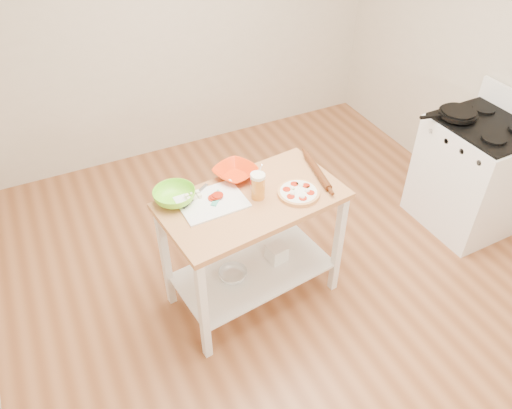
{
  "coord_description": "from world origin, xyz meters",
  "views": [
    {
      "loc": [
        -1.3,
        -2.06,
        2.84
      ],
      "look_at": [
        -0.24,
        0.09,
        0.85
      ],
      "focal_mm": 35.0,
      "sensor_mm": 36.0,
      "label": 1
    }
  ],
  "objects": [
    {
      "name": "shelf_glass_bowl",
      "position": [
        -0.42,
        0.09,
        0.29
      ],
      "size": [
        0.21,
        0.21,
        0.06
      ],
      "primitive_type": "imported",
      "rotation": [
        0.0,
        0.0,
        -0.04
      ],
      "color": "silver",
      "rests_on": "prep_island"
    },
    {
      "name": "cutting_board",
      "position": [
        -0.5,
        0.18,
        0.91
      ],
      "size": [
        0.41,
        0.31,
        0.04
      ],
      "rotation": [
        0.0,
        0.0,
        0.03
      ],
      "color": "white",
      "rests_on": "prep_island"
    },
    {
      "name": "room_shell",
      "position": [
        0.0,
        0.0,
        1.35
      ],
      "size": [
        4.04,
        4.54,
        2.74
      ],
      "color": "#9B5F39",
      "rests_on": "ground"
    },
    {
      "name": "skillet",
      "position": [
        1.53,
        0.26,
        0.98
      ],
      "size": [
        0.45,
        0.29,
        0.03
      ],
      "rotation": [
        0.0,
        0.0,
        -0.25
      ],
      "color": "black",
      "rests_on": "gas_stove"
    },
    {
      "name": "green_bowl",
      "position": [
        -0.7,
        0.29,
        0.94
      ],
      "size": [
        0.32,
        0.32,
        0.08
      ],
      "primitive_type": "imported",
      "rotation": [
        0.0,
        0.0,
        0.28
      ],
      "color": "#7BDF27",
      "rests_on": "prep_island"
    },
    {
      "name": "spatula",
      "position": [
        -0.48,
        0.19,
        0.92
      ],
      "size": [
        0.1,
        0.14,
        0.01
      ],
      "rotation": [
        0.0,
        0.0,
        0.8
      ],
      "color": "#41AF94",
      "rests_on": "cutting_board"
    },
    {
      "name": "beer_pint",
      "position": [
        -0.22,
        0.1,
        0.99
      ],
      "size": [
        0.09,
        0.09,
        0.17
      ],
      "color": "orange",
      "rests_on": "prep_island"
    },
    {
      "name": "pizza",
      "position": [
        0.02,
        0.01,
        0.92
      ],
      "size": [
        0.26,
        0.26,
        0.04
      ],
      "rotation": [
        0.0,
        0.0,
        0.1
      ],
      "color": "#E5A361",
      "rests_on": "prep_island"
    },
    {
      "name": "knife",
      "position": [
        -0.61,
        0.25,
        0.92
      ],
      "size": [
        0.23,
        0.17,
        0.01
      ],
      "rotation": [
        0.0,
        0.0,
        0.57
      ],
      "color": "silver",
      "rests_on": "cutting_board"
    },
    {
      "name": "orange_bowl",
      "position": [
        -0.26,
        0.36,
        0.93
      ],
      "size": [
        0.35,
        0.35,
        0.06
      ],
      "primitive_type": "imported",
      "rotation": [
        0.0,
        0.0,
        0.4
      ],
      "color": "#F03809",
      "rests_on": "prep_island"
    },
    {
      "name": "gas_stove",
      "position": [
        1.68,
        0.08,
        0.47
      ],
      "size": [
        0.64,
        0.75,
        1.11
      ],
      "rotation": [
        0.0,
        0.0,
        0.02
      ],
      "color": "white",
      "rests_on": "ground"
    },
    {
      "name": "prep_island",
      "position": [
        -0.26,
        0.1,
        0.65
      ],
      "size": [
        1.21,
        0.76,
        0.9
      ],
      "rotation": [
        0.0,
        0.0,
        0.12
      ],
      "color": "#BB7F4C",
      "rests_on": "ground"
    },
    {
      "name": "shelf_bin",
      "position": [
        -0.06,
        0.12,
        0.32
      ],
      "size": [
        0.14,
        0.14,
        0.12
      ],
      "primitive_type": "cube",
      "rotation": [
        0.0,
        0.0,
        0.12
      ],
      "color": "white",
      "rests_on": "prep_island"
    },
    {
      "name": "rolling_pin",
      "position": [
        0.24,
        0.15,
        0.92
      ],
      "size": [
        0.11,
        0.4,
        0.05
      ],
      "primitive_type": "cylinder",
      "rotation": [
        1.57,
        0.0,
        -0.17
      ],
      "color": "#582B14",
      "rests_on": "prep_island"
    },
    {
      "name": "yogurt_tub",
      "position": [
        -0.18,
        0.19,
        0.95
      ],
      "size": [
        0.09,
        0.09,
        0.19
      ],
      "color": "white",
      "rests_on": "prep_island"
    }
  ]
}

